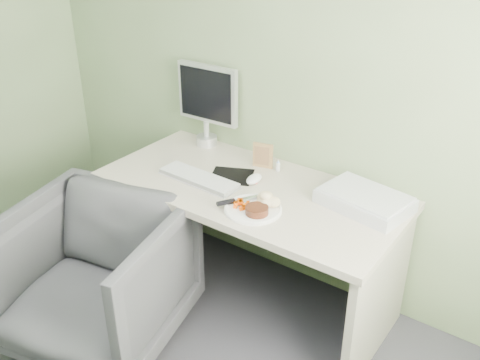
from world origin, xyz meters
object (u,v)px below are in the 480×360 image
Objects in this scene: monitor at (207,101)px; desk_chair at (96,276)px; scanner at (365,201)px; desk at (249,217)px; plate at (253,209)px.

monitor is 0.59× the size of desk_chair.
monitor is (-1.09, 0.16, 0.24)m from scanner.
desk is 3.82× the size of scanner.
desk_chair is at bearing -123.45° from desk.
plate is 0.66× the size of scanner.
desk_chair is at bearing -140.45° from plate.
scanner is at bearing 39.48° from plate.
desk is 0.85m from desk_chair.
desk_chair is at bearing -88.00° from monitor.
desk_chair is at bearing -130.56° from scanner.
plate is 0.88m from monitor.
monitor reaches higher than desk.
monitor is at bearing 80.05° from desk_chair.
plate is at bearing 25.95° from desk_chair.
desk is at bearing -32.60° from monitor.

